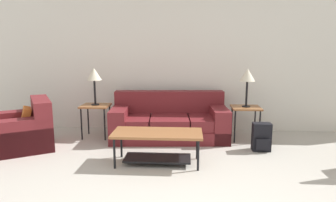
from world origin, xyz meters
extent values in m
cube|color=silver|center=(0.00, 3.74, 1.30)|extent=(9.16, 0.06, 2.60)
cube|color=maroon|center=(-0.26, 3.08, 0.11)|extent=(2.12, 1.10, 0.22)
cube|color=maroon|center=(-0.94, 3.01, 0.32)|extent=(0.72, 0.91, 0.20)
cube|color=maroon|center=(-0.26, 3.06, 0.32)|extent=(0.72, 0.91, 0.20)
cube|color=maroon|center=(0.43, 3.10, 0.32)|extent=(0.72, 0.91, 0.20)
cube|color=maroon|center=(-0.28, 3.43, 0.62)|extent=(2.07, 0.40, 0.40)
cube|color=maroon|center=(-1.14, 3.01, 0.29)|extent=(0.35, 0.98, 0.58)
cube|color=maroon|center=(0.63, 3.14, 0.29)|extent=(0.35, 0.98, 0.58)
cube|color=maroon|center=(-2.69, 2.36, 0.20)|extent=(1.35, 1.34, 0.40)
cube|color=maroon|center=(-2.37, 2.55, 0.60)|extent=(0.72, 0.96, 0.40)
cube|color=maroon|center=(-2.87, 2.66, 0.28)|extent=(0.99, 0.73, 0.56)
cube|color=maroon|center=(-2.51, 2.06, 0.28)|extent=(0.99, 0.73, 0.56)
cube|color=orange|center=(-2.58, 2.43, 0.50)|extent=(0.34, 0.39, 0.36)
cube|color=#935B33|center=(-0.36, 1.86, 0.45)|extent=(1.26, 0.55, 0.04)
cylinder|color=black|center=(-0.92, 1.64, 0.21)|extent=(0.03, 0.03, 0.43)
cylinder|color=black|center=(0.21, 1.64, 0.21)|extent=(0.03, 0.03, 0.43)
cylinder|color=black|center=(-0.92, 2.07, 0.21)|extent=(0.03, 0.03, 0.43)
cylinder|color=black|center=(0.21, 2.07, 0.21)|extent=(0.03, 0.03, 0.43)
cube|color=black|center=(-0.36, 1.86, 0.08)|extent=(0.94, 0.38, 0.02)
cube|color=#935B33|center=(-1.61, 3.08, 0.59)|extent=(0.50, 0.45, 0.03)
cylinder|color=black|center=(-1.82, 2.89, 0.29)|extent=(0.03, 0.03, 0.57)
cylinder|color=black|center=(-1.40, 2.89, 0.29)|extent=(0.03, 0.03, 0.57)
cylinder|color=black|center=(-1.82, 3.26, 0.29)|extent=(0.03, 0.03, 0.57)
cylinder|color=black|center=(-1.40, 3.26, 0.29)|extent=(0.03, 0.03, 0.57)
cube|color=#935B33|center=(1.10, 3.08, 0.59)|extent=(0.50, 0.45, 0.03)
cylinder|color=black|center=(0.88, 2.89, 0.29)|extent=(0.03, 0.03, 0.57)
cylinder|color=black|center=(1.31, 2.89, 0.29)|extent=(0.03, 0.03, 0.57)
cylinder|color=black|center=(0.88, 3.26, 0.29)|extent=(0.03, 0.03, 0.57)
cylinder|color=black|center=(1.31, 3.26, 0.29)|extent=(0.03, 0.03, 0.57)
cylinder|color=black|center=(-1.61, 3.08, 0.61)|extent=(0.14, 0.14, 0.02)
cylinder|color=black|center=(-1.61, 3.08, 0.84)|extent=(0.04, 0.04, 0.44)
cone|color=beige|center=(-1.61, 3.08, 1.17)|extent=(0.27, 0.27, 0.22)
cylinder|color=black|center=(1.10, 3.08, 0.61)|extent=(0.14, 0.14, 0.02)
cylinder|color=black|center=(1.10, 3.08, 0.84)|extent=(0.04, 0.04, 0.44)
cone|color=beige|center=(1.10, 3.08, 1.17)|extent=(0.27, 0.27, 0.22)
cube|color=black|center=(1.25, 2.52, 0.23)|extent=(0.29, 0.18, 0.45)
cube|color=black|center=(1.25, 2.41, 0.14)|extent=(0.21, 0.05, 0.18)
cylinder|color=black|center=(1.17, 2.63, 0.25)|extent=(0.02, 0.02, 0.34)
cylinder|color=black|center=(1.33, 2.63, 0.25)|extent=(0.02, 0.02, 0.34)
camera|label=1|loc=(0.06, -2.18, 1.63)|focal=32.00mm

